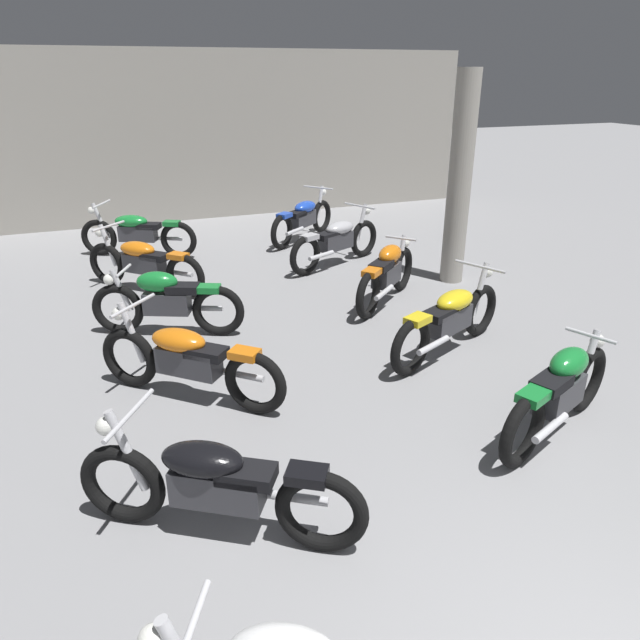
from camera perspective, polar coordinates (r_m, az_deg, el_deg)
The scene contains 12 objects.
back_wall at distance 13.78m, azimuth -12.34°, elevation 17.02°, with size 13.17×0.24×3.60m, color #9E998E.
support_pillar at distance 9.42m, azimuth 13.46°, elevation 13.05°, with size 0.36×0.36×3.20m, color #9E998E.
motorcycle_left_row_1 at distance 4.37m, azimuth -10.10°, elevation -15.45°, with size 1.89×1.25×0.97m.
motorcycle_left_row_2 at distance 6.10m, azimuth -12.77°, elevation -3.76°, with size 1.68×1.54×0.97m.
motorcycle_left_row_3 at distance 7.68m, azimuth -14.75°, elevation 1.81°, with size 1.85×0.89×0.88m.
motorcycle_left_row_4 at distance 9.38m, azimuth -16.81°, elevation 5.40°, with size 1.62×1.61×0.97m.
motorcycle_left_row_5 at distance 11.21m, azimuth -17.40°, elevation 8.16°, with size 1.99×1.13×0.97m.
motorcycle_right_row_1 at distance 5.81m, azimuth 22.37°, elevation -6.42°, with size 1.85×0.88×0.88m.
motorcycle_right_row_2 at distance 7.09m, azimuth 12.52°, elevation 0.18°, with size 2.02×1.08×0.97m.
motorcycle_right_row_3 at distance 8.53m, azimuth 6.55°, elevation 4.58°, with size 1.56×1.37×0.88m.
motorcycle_right_row_4 at distance 10.20m, azimuth 1.62°, elevation 7.79°, with size 2.01×1.08×0.97m.
motorcycle_right_row_5 at distance 11.81m, azimuth -1.66°, elevation 9.92°, with size 1.76×1.44×0.97m.
Camera 1 is at (-2.18, -0.71, 3.15)m, focal length 32.84 mm.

